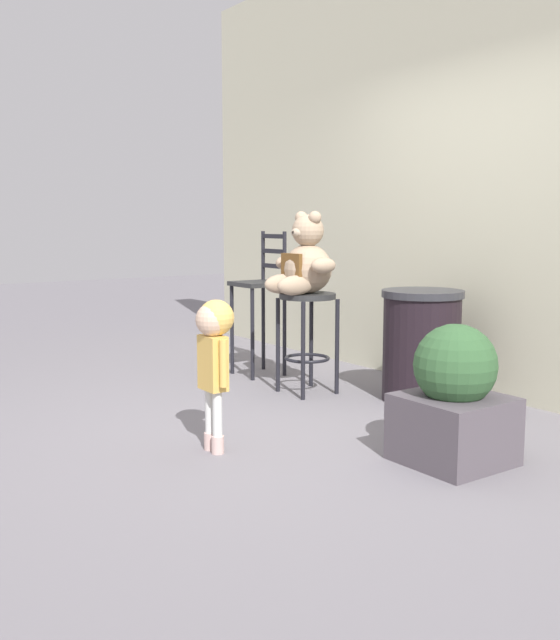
# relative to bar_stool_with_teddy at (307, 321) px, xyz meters

# --- Properties ---
(ground_plane) EXTENTS (24.00, 24.00, 0.00)m
(ground_plane) POSITION_rel_bar_stool_with_teddy_xyz_m (0.77, -0.66, -0.54)
(ground_plane) COLOR slate
(building_wall) EXTENTS (7.32, 0.30, 3.53)m
(building_wall) POSITION_rel_bar_stool_with_teddy_xyz_m (0.77, 1.15, 1.23)
(building_wall) COLOR beige
(building_wall) RESTS_ON ground_plane
(bar_stool_with_teddy) EXTENTS (0.42, 0.42, 0.75)m
(bar_stool_with_teddy) POSITION_rel_bar_stool_with_teddy_xyz_m (0.00, 0.00, 0.00)
(bar_stool_with_teddy) COLOR #282829
(bar_stool_with_teddy) RESTS_ON ground_plane
(teddy_bear) EXTENTS (0.56, 0.50, 0.60)m
(teddy_bear) POSITION_rel_bar_stool_with_teddy_xyz_m (-0.00, -0.03, 0.43)
(teddy_bear) COLOR tan
(teddy_bear) RESTS_ON bar_stool_with_teddy
(child_walking) EXTENTS (0.27, 0.21, 0.85)m
(child_walking) POSITION_rel_bar_stool_with_teddy_xyz_m (0.82, -1.26, 0.07)
(child_walking) COLOR beige
(child_walking) RESTS_ON ground_plane
(trash_bin) EXTENTS (0.58, 0.58, 0.79)m
(trash_bin) POSITION_rel_bar_stool_with_teddy_xyz_m (0.65, 0.52, -0.14)
(trash_bin) COLOR black
(trash_bin) RESTS_ON ground_plane
(bar_chair_empty) EXTENTS (0.37, 0.37, 1.19)m
(bar_chair_empty) POSITION_rel_bar_stool_with_teddy_xyz_m (-0.75, 0.08, 0.14)
(bar_chair_empty) COLOR #282829
(bar_chair_empty) RESTS_ON ground_plane
(planter_with_shrub) EXTENTS (0.51, 0.51, 0.74)m
(planter_with_shrub) POSITION_rel_bar_stool_with_teddy_xyz_m (1.70, -0.32, -0.20)
(planter_with_shrub) COLOR #4F484F
(planter_with_shrub) RESTS_ON ground_plane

